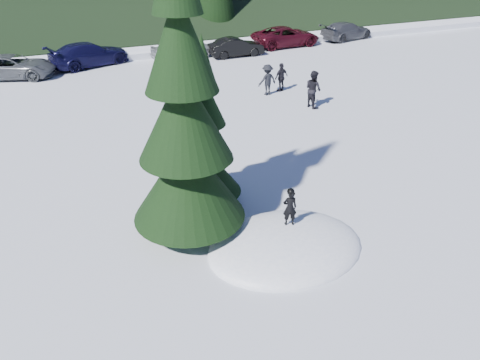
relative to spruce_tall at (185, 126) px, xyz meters
name	(u,v)px	position (x,y,z in m)	size (l,w,h in m)	color
ground	(285,248)	(2.20, -1.80, -3.32)	(200.00, 200.00, 0.00)	white
snow_mound	(285,248)	(2.20, -1.80, -3.32)	(4.48, 3.52, 0.96)	white
spruce_tall	(185,126)	(0.00, 0.00, 0.00)	(3.20, 3.20, 8.60)	black
spruce_short	(205,143)	(1.00, 1.40, -1.22)	(2.20, 2.20, 5.37)	black
child_skier	(290,208)	(2.49, -1.41, -2.29)	(0.40, 0.26, 1.09)	black
adult_0	(313,89)	(8.73, 7.95, -2.41)	(0.88, 0.69, 1.81)	black
adult_1	(281,77)	(8.44, 10.77, -2.56)	(0.89, 0.37, 1.52)	black
adult_2	(267,80)	(7.48, 10.51, -2.52)	(1.04, 0.60, 1.61)	black
car_2	(13,67)	(-4.91, 18.98, -2.66)	(2.20, 4.77, 1.33)	#575B60
car_3	(89,54)	(-0.47, 20.02, -2.58)	(2.06, 5.07, 1.47)	black
car_4	(182,48)	(5.47, 19.46, -2.61)	(1.68, 4.17, 1.42)	gray
car_5	(236,47)	(9.06, 18.73, -2.70)	(1.31, 3.76, 1.24)	black
car_6	(286,36)	(13.60, 20.16, -2.62)	(2.33, 5.06, 1.41)	#3D0B15
car_7	(346,31)	(18.99, 20.36, -2.66)	(1.85, 4.55, 1.32)	#424448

